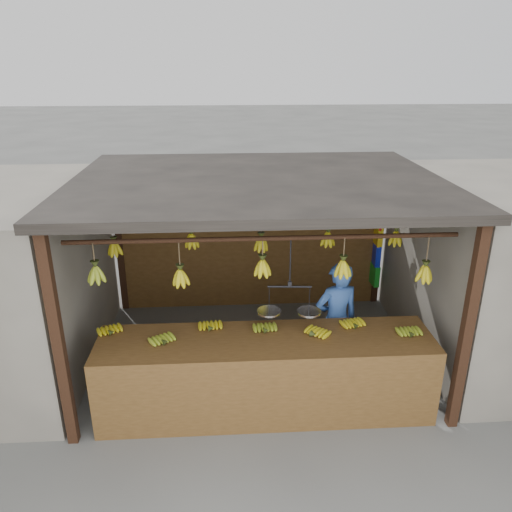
{
  "coord_description": "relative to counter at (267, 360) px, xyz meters",
  "views": [
    {
      "loc": [
        -0.38,
        -5.72,
        3.67
      ],
      "look_at": [
        0.0,
        0.3,
        1.3
      ],
      "focal_mm": 35.0,
      "sensor_mm": 36.0,
      "label": 1
    }
  ],
  "objects": [
    {
      "name": "balance_scale",
      "position": [
        0.26,
        0.23,
        0.5
      ],
      "size": [
        0.68,
        0.28,
        0.85
      ],
      "color": "black",
      "rests_on": "ground"
    },
    {
      "name": "vendor",
      "position": [
        0.9,
        0.75,
        0.04
      ],
      "size": [
        0.61,
        0.46,
        1.5
      ],
      "primitive_type": "imported",
      "rotation": [
        0.0,
        0.0,
        3.35
      ],
      "color": "#3359A5",
      "rests_on": "ground"
    },
    {
      "name": "stall",
      "position": [
        -0.02,
        1.56,
        1.26
      ],
      "size": [
        4.3,
        3.3,
        2.4
      ],
      "color": "black",
      "rests_on": "ground"
    },
    {
      "name": "ground",
      "position": [
        -0.02,
        1.23,
        -0.71
      ],
      "size": [
        80.0,
        80.0,
        0.0
      ],
      "primitive_type": "plane",
      "color": "#5B5B57"
    },
    {
      "name": "bag_bundles",
      "position": [
        1.92,
        2.58,
        0.3
      ],
      "size": [
        0.08,
        0.26,
        1.27
      ],
      "color": "red",
      "rests_on": "ground"
    },
    {
      "name": "counter",
      "position": [
        0.0,
        0.0,
        0.0
      ],
      "size": [
        3.61,
        0.82,
        0.96
      ],
      "color": "brown",
      "rests_on": "ground"
    },
    {
      "name": "hanging_bananas",
      "position": [
        -0.02,
        1.23,
        0.89
      ],
      "size": [
        3.61,
        2.24,
        0.38
      ],
      "color": "#92A523",
      "rests_on": "ground"
    }
  ]
}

